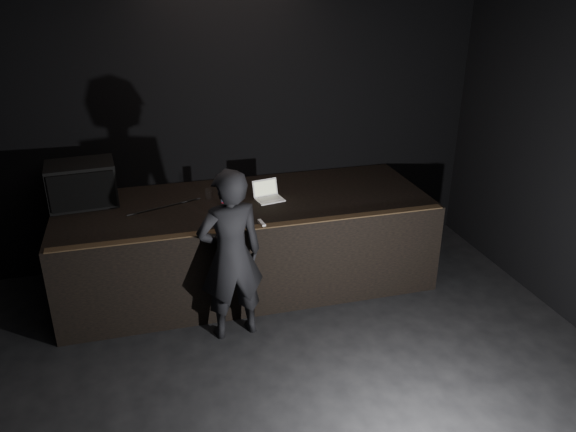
# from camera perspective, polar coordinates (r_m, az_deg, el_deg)

# --- Properties ---
(room_walls) EXTENTS (6.10, 7.10, 3.52)m
(room_walls) POSITION_cam_1_polar(r_m,az_deg,el_deg) (3.27, 4.39, 0.70)
(room_walls) COLOR black
(room_walls) RESTS_ON ground
(stage_riser) EXTENTS (4.00, 1.50, 1.00)m
(stage_riser) POSITION_cam_1_polar(r_m,az_deg,el_deg) (6.31, -4.25, -2.63)
(stage_riser) COLOR black
(stage_riser) RESTS_ON ground
(riser_lip) EXTENTS (3.92, 0.10, 0.01)m
(riser_lip) POSITION_cam_1_polar(r_m,az_deg,el_deg) (5.46, -2.95, -1.08)
(riser_lip) COLOR brown
(riser_lip) RESTS_ON stage_riser
(stage_monitor) EXTENTS (0.72, 0.55, 0.46)m
(stage_monitor) POSITION_cam_1_polar(r_m,az_deg,el_deg) (6.30, -20.20, 3.09)
(stage_monitor) COLOR black
(stage_monitor) RESTS_ON stage_riser
(cable) EXTENTS (0.78, 0.29, 0.02)m
(cable) POSITION_cam_1_polar(r_m,az_deg,el_deg) (6.05, -12.42, 0.94)
(cable) COLOR black
(cable) RESTS_ON stage_riser
(laptop) EXTENTS (0.33, 0.31, 0.20)m
(laptop) POSITION_cam_1_polar(r_m,az_deg,el_deg) (6.12, -2.08, 2.21)
(laptop) COLOR white
(laptop) RESTS_ON stage_riser
(beer_can) EXTENTS (0.07, 0.07, 0.17)m
(beer_can) POSITION_cam_1_polar(r_m,az_deg,el_deg) (5.95, -6.51, 1.78)
(beer_can) COLOR silver
(beer_can) RESTS_ON stage_riser
(plastic_cup) EXTENTS (0.09, 0.09, 0.11)m
(plastic_cup) POSITION_cam_1_polar(r_m,az_deg,el_deg) (6.18, -8.00, 2.25)
(plastic_cup) COLOR white
(plastic_cup) RESTS_ON stage_riser
(wii_remote) EXTENTS (0.05, 0.15, 0.03)m
(wii_remote) POSITION_cam_1_polar(r_m,az_deg,el_deg) (5.52, -2.70, -0.73)
(wii_remote) COLOR white
(wii_remote) RESTS_ON stage_riser
(person) EXTENTS (0.67, 0.49, 1.71)m
(person) POSITION_cam_1_polar(r_m,az_deg,el_deg) (5.27, -5.83, -4.02)
(person) COLOR black
(person) RESTS_ON ground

